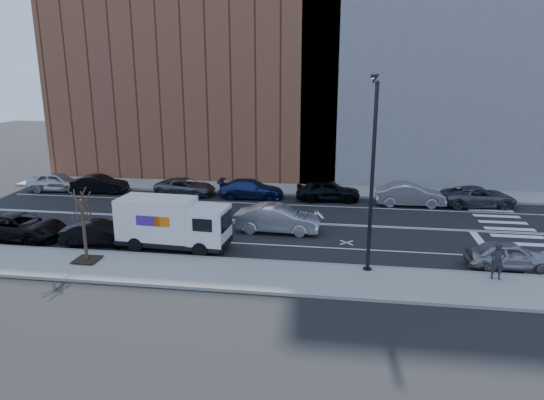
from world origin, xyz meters
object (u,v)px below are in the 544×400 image
(far_parked_a, at_px, (57,182))
(driving_sedan, at_px, (277,219))
(pedestrian, at_px, (498,261))
(fedex_van, at_px, (172,223))
(near_parked_front, at_px, (509,255))
(far_parked_b, at_px, (100,184))

(far_parked_a, relative_size, driving_sedan, 0.91)
(driving_sedan, bearing_deg, far_parked_a, 69.65)
(driving_sedan, bearing_deg, pedestrian, -115.91)
(fedex_van, xyz_separation_m, near_parked_front, (17.33, -0.30, -0.78))
(far_parked_b, distance_m, pedestrian, 29.60)
(fedex_van, relative_size, near_parked_front, 1.54)
(fedex_van, bearing_deg, pedestrian, -3.66)
(driving_sedan, height_order, pedestrian, pedestrian)
(driving_sedan, bearing_deg, near_parked_front, -106.57)
(far_parked_a, distance_m, far_parked_b, 3.73)
(fedex_van, relative_size, driving_sedan, 1.23)
(far_parked_a, bearing_deg, near_parked_front, -116.55)
(pedestrian, bearing_deg, far_parked_a, 156.94)
(near_parked_front, relative_size, pedestrian, 2.34)
(far_parked_b, height_order, driving_sedan, driving_sedan)
(fedex_van, distance_m, far_parked_b, 15.20)
(fedex_van, distance_m, near_parked_front, 17.35)
(far_parked_b, xyz_separation_m, near_parked_front, (27.49, -11.57, -0.03))
(driving_sedan, relative_size, pedestrian, 2.91)
(far_parked_a, relative_size, near_parked_front, 1.13)
(far_parked_a, xyz_separation_m, near_parked_front, (31.22, -11.61, -0.09))
(near_parked_front, bearing_deg, pedestrian, 145.80)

